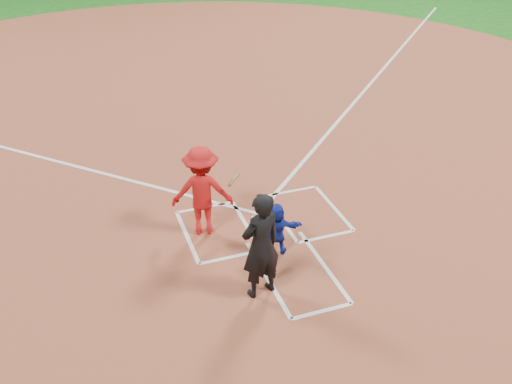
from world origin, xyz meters
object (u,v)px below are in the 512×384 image
object	(u,v)px
home_plate	(263,221)
catcher	(276,229)
batter_at_plate	(202,191)
umpire	(261,246)

from	to	relation	value
home_plate	catcher	size ratio (longest dim) A/B	0.58
batter_at_plate	home_plate	bearing A→B (deg)	-4.01
home_plate	catcher	world-z (taller)	catcher
home_plate	batter_at_plate	distance (m)	1.52
catcher	umpire	bearing A→B (deg)	75.74
umpire	home_plate	bearing A→B (deg)	-124.98
catcher	batter_at_plate	distance (m)	1.61
umpire	batter_at_plate	distance (m)	2.14
batter_at_plate	umpire	bearing A→B (deg)	-78.37
catcher	batter_at_plate	world-z (taller)	batter_at_plate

